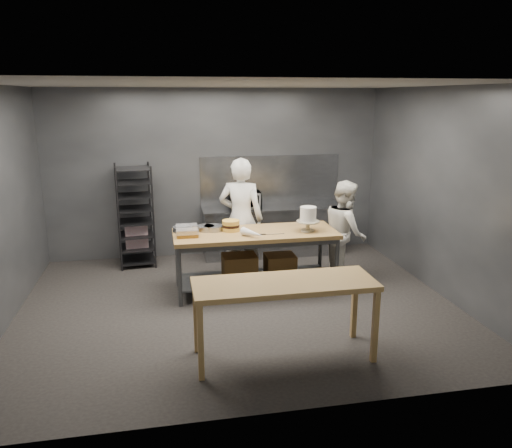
% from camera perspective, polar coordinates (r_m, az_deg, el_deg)
% --- Properties ---
extents(ground, '(6.00, 6.00, 0.00)m').
position_cam_1_polar(ground, '(7.12, -1.98, -9.25)').
color(ground, black).
rests_on(ground, ground).
extents(back_wall, '(6.00, 0.04, 3.00)m').
position_cam_1_polar(back_wall, '(9.10, -4.56, 5.80)').
color(back_wall, '#4C4F54').
rests_on(back_wall, ground).
extents(work_table, '(2.40, 0.90, 0.92)m').
position_cam_1_polar(work_table, '(7.46, -0.00, -3.41)').
color(work_table, olive).
rests_on(work_table, ground).
extents(near_counter, '(2.00, 0.70, 0.90)m').
position_cam_1_polar(near_counter, '(5.50, 3.26, -7.43)').
color(near_counter, '#A58244').
rests_on(near_counter, ground).
extents(back_counter, '(2.60, 0.60, 0.90)m').
position_cam_1_polar(back_counter, '(9.17, 2.02, -0.79)').
color(back_counter, slate).
rests_on(back_counter, ground).
extents(splashback_panel, '(2.60, 0.02, 0.90)m').
position_cam_1_polar(splashback_panel, '(9.27, 1.65, 5.06)').
color(splashback_panel, slate).
rests_on(splashback_panel, back_counter).
extents(speed_rack, '(0.66, 0.70, 1.75)m').
position_cam_1_polar(speed_rack, '(8.79, -13.62, 0.84)').
color(speed_rack, black).
rests_on(speed_rack, ground).
extents(chef_behind, '(0.83, 0.69, 1.94)m').
position_cam_1_polar(chef_behind, '(7.92, -1.73, 0.63)').
color(chef_behind, white).
rests_on(chef_behind, ground).
extents(chef_right, '(0.71, 0.86, 1.62)m').
position_cam_1_polar(chef_right, '(7.86, 10.14, -0.92)').
color(chef_right, white).
rests_on(chef_right, ground).
extents(microwave, '(0.54, 0.37, 0.30)m').
position_cam_1_polar(microwave, '(8.93, -1.24, 2.75)').
color(microwave, black).
rests_on(microwave, back_counter).
extents(frosted_cake_stand, '(0.34, 0.34, 0.37)m').
position_cam_1_polar(frosted_cake_stand, '(7.35, 5.97, 0.90)').
color(frosted_cake_stand, '#AAA288').
rests_on(frosted_cake_stand, work_table).
extents(layer_cake, '(0.26, 0.26, 0.16)m').
position_cam_1_polar(layer_cake, '(7.38, -2.89, -0.18)').
color(layer_cake, gold).
rests_on(layer_cake, work_table).
extents(cake_pans, '(0.74, 0.31, 0.07)m').
position_cam_1_polar(cake_pans, '(7.42, -6.36, -0.50)').
color(cake_pans, gray).
rests_on(cake_pans, work_table).
extents(piping_bag, '(0.32, 0.38, 0.12)m').
position_cam_1_polar(piping_bag, '(7.03, -0.38, -1.08)').
color(piping_bag, white).
rests_on(piping_bag, work_table).
extents(offset_spatula, '(0.36, 0.02, 0.02)m').
position_cam_1_polar(offset_spatula, '(7.19, 1.45, -1.18)').
color(offset_spatula, slate).
rests_on(offset_spatula, work_table).
extents(pastry_clamshells, '(0.31, 0.46, 0.11)m').
position_cam_1_polar(pastry_clamshells, '(7.25, -7.89, -0.77)').
color(pastry_clamshells, '#9A661E').
rests_on(pastry_clamshells, work_table).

